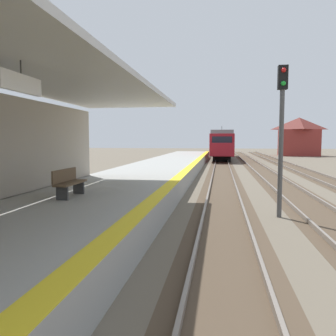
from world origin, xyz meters
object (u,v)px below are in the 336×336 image
object	(u,v)px
rail_signal_post	(281,125)
platform_bench	(69,182)
approaching_train	(222,143)
distant_trackside_house	(299,136)

from	to	relation	value
rail_signal_post	platform_bench	xyz separation A→B (m)	(-6.78, -2.10, -1.82)
platform_bench	approaching_train	bearing A→B (deg)	82.78
rail_signal_post	distant_trackside_house	bearing A→B (deg)	77.15
rail_signal_post	platform_bench	distance (m)	7.33
approaching_train	platform_bench	size ratio (longest dim) A/B	12.25
platform_bench	distant_trackside_house	world-z (taller)	distant_trackside_house
approaching_train	rail_signal_post	bearing A→B (deg)	-87.05
approaching_train	distant_trackside_house	xyz separation A→B (m)	(12.80, 11.25, 1.16)
platform_bench	distant_trackside_house	xyz separation A→B (m)	(17.69, 49.93, 1.96)
distant_trackside_house	approaching_train	bearing A→B (deg)	-138.68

